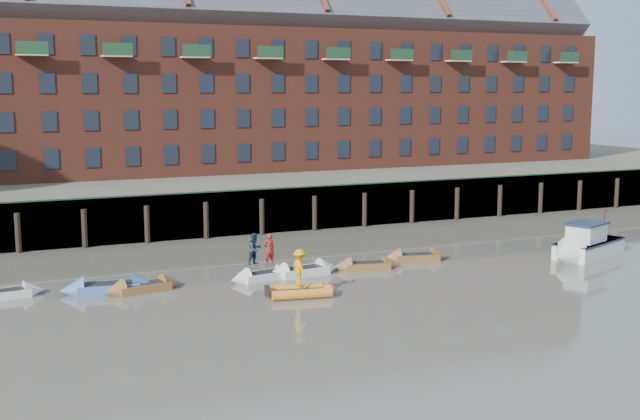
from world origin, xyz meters
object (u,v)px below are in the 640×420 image
rowboat_2 (143,287)px  rowboat_6 (416,257)px  rowboat_4 (303,271)px  person_rib_crew (300,268)px  rowboat_1 (109,288)px  rib_tender (303,291)px  rowboat_3 (264,276)px  motor_launch (580,247)px  rowboat_5 (367,266)px  person_rower_b (255,249)px  person_rower_a (269,249)px  rowboat_0 (3,294)px

rowboat_2 → rowboat_6: (16.49, 0.87, -0.00)m
rowboat_4 → person_rib_crew: 4.62m
rowboat_2 → rowboat_4: 8.82m
rowboat_1 → rib_tender: (8.79, -4.58, 0.00)m
rowboat_3 → motor_launch: (19.44, -2.54, 0.49)m
rowboat_5 → rowboat_4: bearing=-169.0°
rowboat_3 → rib_tender: size_ratio=1.24×
rowboat_5 → person_rower_b: bearing=-170.6°
rowboat_2 → person_rower_b: bearing=-8.1°
rowboat_3 → person_rib_crew: bearing=-93.8°
person_rower_b → person_rower_a: bearing=-48.8°
person_rower_a → rib_tender: bearing=92.5°
rowboat_1 → rowboat_2: (1.65, -0.47, -0.03)m
motor_launch → rowboat_5: bearing=-33.1°
rowboat_1 → person_rib_crew: (8.67, -4.49, 1.21)m
person_rower_a → person_rib_crew: 3.97m
rowboat_5 → person_rower_a: person_rower_a is taller
rowboat_0 → rowboat_2: rowboat_2 is taller
rowboat_3 → rib_tender: rowboat_3 is taller
person_rib_crew → person_rower_a: bearing=-2.6°
rowboat_5 → person_rower_b: person_rower_b is taller
rowboat_0 → person_rower_b: (12.75, -1.11, 1.46)m
rowboat_1 → rowboat_5: size_ratio=1.20×
motor_launch → person_rower_b: person_rower_b is taller
motor_launch → person_rib_crew: 19.01m
rowboat_2 → rowboat_5: 12.78m
rowboat_4 → rowboat_5: 3.96m
rowboat_5 → person_rower_b: 6.82m
rowboat_0 → rib_tender: bearing=-29.3°
rib_tender → person_rib_crew: 1.22m
rowboat_6 → person_rib_crew: (-9.46, -4.90, 1.25)m
rowboat_2 → rowboat_1: bearing=153.7°
rowboat_1 → person_rower_b: size_ratio=2.81×
rowboat_3 → person_rower_b: 1.53m
person_rower_b → rib_tender: bearing=-100.9°
rowboat_4 → rowboat_2: bearing=174.0°
rowboat_6 → motor_launch: size_ratio=0.61×
rib_tender → person_rower_a: (-0.33, 4.06, 1.40)m
rowboat_3 → rowboat_4: (2.30, 0.05, 0.02)m
rowboat_1 → rowboat_4: rowboat_1 is taller
rowboat_5 → rowboat_1: bearing=-170.3°
rowboat_6 → person_rower_b: 10.49m
rowboat_2 → motor_launch: size_ratio=0.62×
rib_tender → person_rower_b: bearing=113.0°
rowboat_0 → rib_tender: (13.78, -5.48, 0.04)m
rowboat_2 → rowboat_5: rowboat_2 is taller
rowboat_1 → motor_launch: bearing=0.7°
rib_tender → motor_launch: 18.89m
rowboat_3 → rowboat_6: size_ratio=0.98×
motor_launch → person_rower_b: 20.06m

